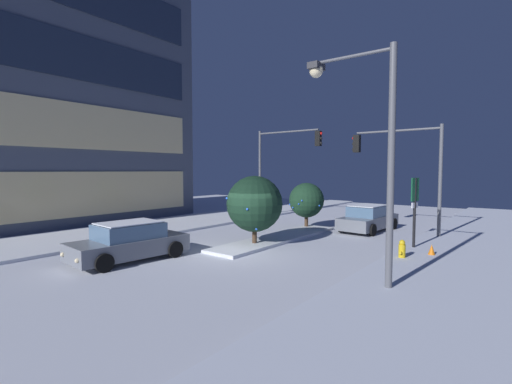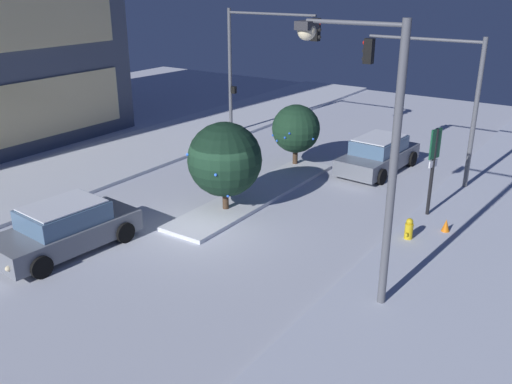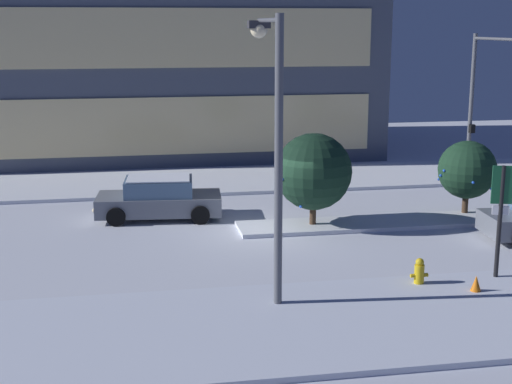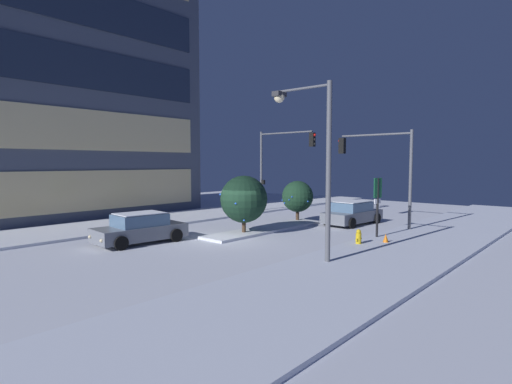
# 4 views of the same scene
# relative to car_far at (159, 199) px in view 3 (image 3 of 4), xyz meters

# --- Properties ---
(ground) EXTENTS (52.00, 52.00, 0.00)m
(ground) POSITION_rel_car_far_xyz_m (3.51, -2.39, -0.71)
(ground) COLOR silver
(curb_strip_near) EXTENTS (52.00, 5.20, 0.14)m
(curb_strip_near) POSITION_rel_car_far_xyz_m (3.51, -10.47, -0.64)
(curb_strip_near) COLOR silver
(curb_strip_near) RESTS_ON ground
(curb_strip_far) EXTENTS (52.00, 5.20, 0.14)m
(curb_strip_far) POSITION_rel_car_far_xyz_m (3.51, 5.69, -0.64)
(curb_strip_far) COLOR silver
(curb_strip_far) RESTS_ON ground
(median_strip) EXTENTS (9.00, 1.80, 0.14)m
(median_strip) POSITION_rel_car_far_xyz_m (7.02, -2.27, -0.64)
(median_strip) COLOR silver
(median_strip) RESTS_ON ground
(car_far) EXTENTS (4.61, 2.43, 1.49)m
(car_far) POSITION_rel_car_far_xyz_m (0.00, 0.00, 0.00)
(car_far) COLOR slate
(car_far) RESTS_ON ground
(traffic_light_corner_far_right) EXTENTS (0.32, 5.24, 6.42)m
(traffic_light_corner_far_right) POSITION_rel_car_far_xyz_m (13.64, 1.92, 3.72)
(traffic_light_corner_far_right) COLOR #565960
(traffic_light_corner_far_right) RESTS_ON ground
(street_lamp_arched) EXTENTS (0.56, 2.70, 7.04)m
(street_lamp_arched) POSITION_rel_car_far_xyz_m (2.40, -8.45, 3.92)
(street_lamp_arched) COLOR #565960
(street_lamp_arched) RESTS_ON ground
(fire_hydrant) EXTENTS (0.48, 0.26, 0.83)m
(fire_hydrant) POSITION_rel_car_far_xyz_m (6.36, -8.48, -0.31)
(fire_hydrant) COLOR gold
(fire_hydrant) RESTS_ON ground
(parking_info_sign) EXTENTS (0.55, 0.20, 3.18)m
(parking_info_sign) POSITION_rel_car_far_xyz_m (8.60, -8.35, 1.33)
(parking_info_sign) COLOR black
(parking_info_sign) RESTS_ON ground
(decorated_tree_median) EXTENTS (2.62, 2.59, 3.26)m
(decorated_tree_median) POSITION_rel_car_far_xyz_m (5.08, -2.25, 1.25)
(decorated_tree_median) COLOR #473323
(decorated_tree_median) RESTS_ON ground
(decorated_tree_left_of_median) EXTENTS (2.13, 2.08, 2.76)m
(decorated_tree_left_of_median) POSITION_rel_car_far_xyz_m (10.89, -1.68, 1.00)
(decorated_tree_left_of_median) COLOR #473323
(decorated_tree_left_of_median) RESTS_ON ground
(construction_cone) EXTENTS (0.36, 0.36, 0.55)m
(construction_cone) POSITION_rel_car_far_xyz_m (7.56, -9.29, -0.44)
(construction_cone) COLOR orange
(construction_cone) RESTS_ON ground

